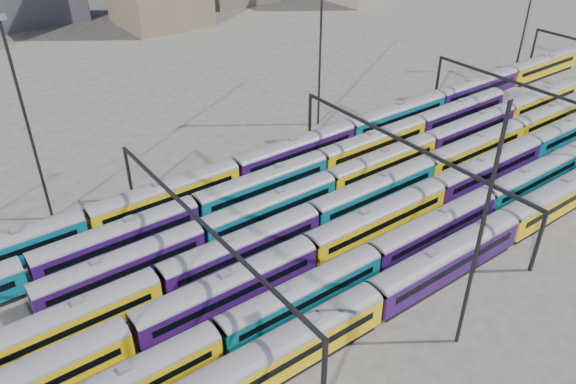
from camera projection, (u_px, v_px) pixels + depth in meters
ground at (345, 218)px, 71.46m from camera, size 500.00×500.00×0.00m
rake_0 at (374, 298)px, 54.95m from camera, size 128.40×3.13×5.28m
rake_1 at (373, 256)px, 60.90m from camera, size 116.41×2.84×4.77m
rake_2 at (310, 249)px, 61.75m from camera, size 124.74×3.04×5.12m
rake_3 at (242, 246)px, 62.39m from camera, size 140.92×2.94×4.95m
rake_4 at (383, 161)px, 79.25m from camera, size 96.25×2.82×4.74m
rake_5 at (263, 182)px, 74.04m from camera, size 99.71×2.92×4.91m
rake_6 at (349, 130)px, 87.29m from camera, size 124.34×3.03×5.11m
gantry_1 at (202, 230)px, 57.82m from camera, size 0.35×40.35×8.03m
gantry_2 at (405, 150)px, 72.89m from camera, size 0.35×40.35×8.03m
gantry_3 at (539, 97)px, 87.95m from camera, size 0.35×40.35×8.03m
mast_1 at (26, 118)px, 64.04m from camera, size 1.40×0.50×25.60m
mast_2 at (483, 222)px, 46.51m from camera, size 1.40×0.50×25.60m
mast_3 at (320, 43)px, 88.01m from camera, size 1.40×0.50×25.60m
mast_5 at (530, 2)px, 110.38m from camera, size 1.40×0.50×25.60m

